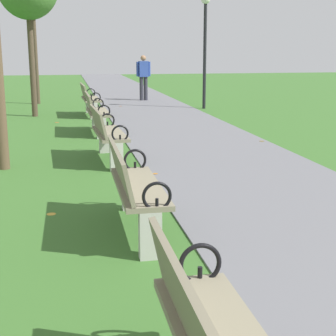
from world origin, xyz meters
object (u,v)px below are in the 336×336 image
(park_bench_6, at_px, (89,99))
(pedestrian_walking, at_px, (143,75))
(park_bench_5, at_px, (96,112))
(lamp_post, at_px, (205,34))
(park_bench_4, at_px, (107,133))
(park_bench_3, at_px, (134,186))

(park_bench_6, relative_size, pedestrian_walking, 1.00)
(park_bench_5, height_order, pedestrian_walking, pedestrian_walking)
(park_bench_6, bearing_deg, lamp_post, 17.36)
(park_bench_6, xyz_separation_m, lamp_post, (3.68, 1.15, 1.82))
(park_bench_4, height_order, lamp_post, lamp_post)
(park_bench_4, bearing_deg, park_bench_3, -90.00)
(park_bench_6, xyz_separation_m, pedestrian_walking, (2.16, 4.02, 0.44))
(park_bench_4, relative_size, park_bench_5, 1.01)
(park_bench_6, bearing_deg, pedestrian_walking, 61.73)
(park_bench_3, height_order, pedestrian_walking, pedestrian_walking)
(pedestrian_walking, bearing_deg, park_bench_4, -102.03)
(park_bench_4, height_order, pedestrian_walking, pedestrian_walking)
(park_bench_5, bearing_deg, lamp_post, 49.37)
(park_bench_3, distance_m, lamp_post, 11.51)
(lamp_post, bearing_deg, pedestrian_walking, 117.83)
(lamp_post, bearing_deg, park_bench_4, -116.81)
(park_bench_5, relative_size, pedestrian_walking, 0.99)
(park_bench_5, relative_size, park_bench_6, 0.99)
(park_bench_5, distance_m, park_bench_6, 3.14)
(park_bench_3, bearing_deg, park_bench_5, 90.00)
(park_bench_3, relative_size, park_bench_4, 0.99)
(lamp_post, bearing_deg, park_bench_6, -162.64)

